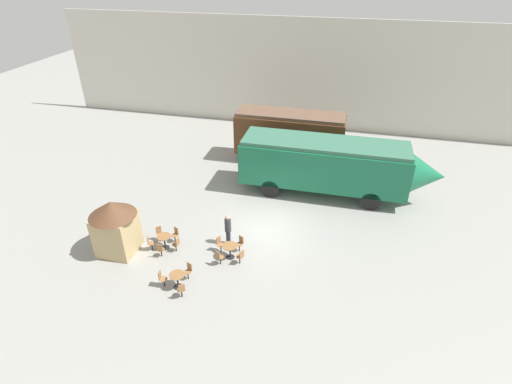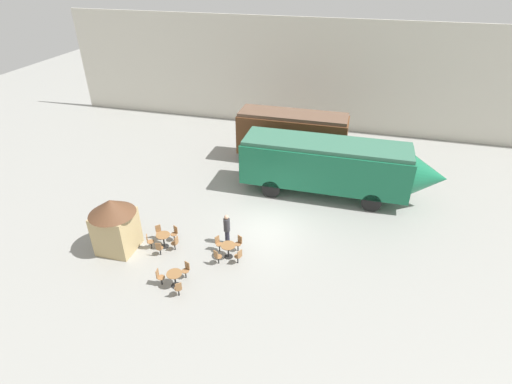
# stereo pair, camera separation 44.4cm
# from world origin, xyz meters

# --- Properties ---
(ground_plane) EXTENTS (80.00, 80.00, 0.00)m
(ground_plane) POSITION_xyz_m (0.00, 0.00, 0.00)
(ground_plane) COLOR gray
(backdrop_wall) EXTENTS (44.00, 0.15, 9.00)m
(backdrop_wall) POSITION_xyz_m (0.00, 15.58, 4.50)
(backdrop_wall) COLOR beige
(backdrop_wall) RESTS_ON ground_plane
(passenger_coach_wooden) EXTENTS (7.69, 2.40, 3.71)m
(passenger_coach_wooden) POSITION_xyz_m (-0.30, 8.51, 2.18)
(passenger_coach_wooden) COLOR brown
(passenger_coach_wooden) RESTS_ON ground_plane
(streamlined_locomotive) EXTENTS (12.22, 2.89, 3.55)m
(streamlined_locomotive) POSITION_xyz_m (3.24, 4.56, 2.12)
(streamlined_locomotive) COLOR #196B47
(streamlined_locomotive) RESTS_ON ground_plane
(cafe_table_near) EXTENTS (0.72, 0.72, 0.76)m
(cafe_table_near) POSITION_xyz_m (-3.08, -5.57, 0.56)
(cafe_table_near) COLOR black
(cafe_table_near) RESTS_ON ground_plane
(cafe_table_mid) EXTENTS (0.73, 0.73, 0.77)m
(cafe_table_mid) POSITION_xyz_m (-4.88, -3.07, 0.57)
(cafe_table_mid) COLOR black
(cafe_table_mid) RESTS_ON ground_plane
(cafe_table_far) EXTENTS (0.76, 0.76, 0.76)m
(cafe_table_far) POSITION_xyz_m (-1.35, -2.98, 0.56)
(cafe_table_far) COLOR black
(cafe_table_far) RESTS_ON ground_plane
(cafe_chair_0) EXTENTS (0.40, 0.40, 0.87)m
(cafe_chair_0) POSITION_xyz_m (-2.63, -6.15, 0.51)
(cafe_chair_0) COLOR black
(cafe_chair_0) RESTS_ON ground_plane
(cafe_chair_1) EXTENTS (0.38, 0.39, 0.87)m
(cafe_chair_1) POSITION_xyz_m (-2.80, -4.89, 0.51)
(cafe_chair_1) COLOR black
(cafe_chair_1) RESTS_ON ground_plane
(cafe_chair_2) EXTENTS (0.37, 0.36, 0.87)m
(cafe_chair_2) POSITION_xyz_m (-3.81, -5.67, 0.51)
(cafe_chair_2) COLOR black
(cafe_chair_2) RESTS_ON ground_plane
(cafe_chair_3) EXTENTS (0.40, 0.39, 0.87)m
(cafe_chair_3) POSITION_xyz_m (-5.54, -3.41, 0.51)
(cafe_chair_3) COLOR black
(cafe_chair_3) RESTS_ON ground_plane
(cafe_chair_4) EXTENTS (0.36, 0.37, 0.87)m
(cafe_chair_4) POSITION_xyz_m (-4.76, -3.80, 0.51)
(cafe_chair_4) COLOR black
(cafe_chair_4) RESTS_ON ground_plane
(cafe_chair_5) EXTENTS (0.37, 0.36, 0.87)m
(cafe_chair_5) POSITION_xyz_m (-4.15, -3.18, 0.51)
(cafe_chair_5) COLOR black
(cafe_chair_5) RESTS_ON ground_plane
(cafe_chair_6) EXTENTS (0.39, 0.40, 0.87)m
(cafe_chair_6) POSITION_xyz_m (-4.55, -2.41, 0.51)
(cafe_chair_6) COLOR black
(cafe_chair_6) RESTS_ON ground_plane
(cafe_chair_7) EXTENTS (0.40, 0.40, 0.87)m
(cafe_chair_7) POSITION_xyz_m (-5.41, -2.55, 0.51)
(cafe_chair_7) COLOR black
(cafe_chair_7) RESTS_ON ground_plane
(cafe_chair_8) EXTENTS (0.39, 0.40, 0.87)m
(cafe_chair_8) POSITION_xyz_m (-1.70, -3.64, 0.51)
(cafe_chair_8) COLOR black
(cafe_chair_8) RESTS_ON ground_plane
(cafe_chair_9) EXTENTS (0.40, 0.39, 0.87)m
(cafe_chair_9) POSITION_xyz_m (-0.69, -3.34, 0.51)
(cafe_chair_9) COLOR black
(cafe_chair_9) RESTS_ON ground_plane
(cafe_chair_10) EXTENTS (0.39, 0.40, 0.87)m
(cafe_chair_10) POSITION_xyz_m (-0.99, -2.32, 0.51)
(cafe_chair_10) COLOR black
(cafe_chair_10) RESTS_ON ground_plane
(cafe_chair_11) EXTENTS (0.40, 0.39, 0.87)m
(cafe_chair_11) POSITION_xyz_m (-2.01, -2.63, 0.51)
(cafe_chair_11) COLOR black
(cafe_chair_11) RESTS_ON ground_plane
(visitor_person) EXTENTS (0.34, 0.34, 1.80)m
(visitor_person) POSITION_xyz_m (-1.76, -1.93, 0.98)
(visitor_person) COLOR #262633
(visitor_person) RESTS_ON ground_plane
(ticket_kiosk) EXTENTS (2.34, 2.34, 3.00)m
(ticket_kiosk) POSITION_xyz_m (-7.08, -3.81, 1.67)
(ticket_kiosk) COLOR tan
(ticket_kiosk) RESTS_ON ground_plane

